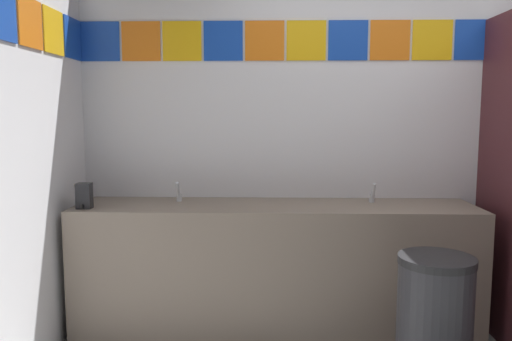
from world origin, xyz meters
The scene contains 6 objects.
wall_back centered at (0.00, 1.50, 1.32)m, with size 4.52×0.09×2.63m.
vanity_counter centered at (-0.92, 1.18, 0.43)m, with size 2.59×0.55×0.84m.
faucet_left centered at (-1.56, 1.27, 0.89)m, with size 0.04×0.10×0.14m.
faucet_right centered at (-0.27, 1.27, 0.89)m, with size 0.04×0.10×0.14m.
soap_dispenser centered at (-2.11, 1.02, 0.92)m, with size 0.09×0.09×0.16m.
trash_bin centered at (-0.10, 0.47, 0.36)m, with size 0.39×0.39×0.71m.
Camera 1 is at (-0.95, -2.02, 1.44)m, focal length 34.97 mm.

